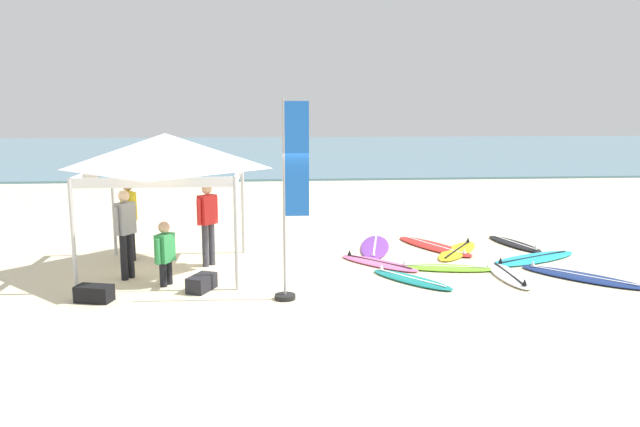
% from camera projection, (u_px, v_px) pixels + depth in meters
% --- Properties ---
extents(ground_plane, '(80.00, 80.00, 0.00)m').
position_uv_depth(ground_plane, '(310.00, 280.00, 11.63)').
color(ground_plane, beige).
extents(sea, '(80.00, 36.00, 0.10)m').
position_uv_depth(sea, '(280.00, 150.00, 44.48)').
color(sea, '#568499').
rests_on(sea, ground).
extents(canopy_tent, '(2.94, 2.94, 2.75)m').
position_uv_depth(canopy_tent, '(165.00, 152.00, 11.90)').
color(canopy_tent, '#B7B7BC').
rests_on(canopy_tent, ground).
extents(surfboard_purple, '(1.12, 2.49, 0.19)m').
position_uv_depth(surfboard_purple, '(375.00, 247.00, 14.24)').
color(surfboard_purple, purple).
rests_on(surfboard_purple, ground).
extents(surfboard_cyan, '(2.48, 1.66, 0.19)m').
position_uv_depth(surfboard_cyan, '(533.00, 258.00, 13.15)').
color(surfboard_cyan, '#23B2CC').
rests_on(surfboard_cyan, ground).
extents(surfboard_teal, '(1.54, 1.78, 0.19)m').
position_uv_depth(surfboard_teal, '(411.00, 279.00, 11.56)').
color(surfboard_teal, '#19847F').
rests_on(surfboard_teal, ground).
extents(surfboard_black, '(0.97, 1.94, 0.19)m').
position_uv_depth(surfboard_black, '(514.00, 244.00, 14.54)').
color(surfboard_black, black).
rests_on(surfboard_black, ground).
extents(surfboard_pink, '(1.71, 1.79, 0.19)m').
position_uv_depth(surfboard_pink, '(378.00, 263.00, 12.77)').
color(surfboard_pink, pink).
rests_on(surfboard_pink, ground).
extents(surfboard_yellow, '(1.64, 2.06, 0.19)m').
position_uv_depth(surfboard_yellow, '(457.00, 251.00, 13.83)').
color(surfboard_yellow, yellow).
rests_on(surfboard_yellow, ground).
extents(surfboard_lime, '(2.05, 0.93, 0.19)m').
position_uv_depth(surfboard_lime, '(444.00, 268.00, 12.39)').
color(surfboard_lime, '#7AD12D').
rests_on(surfboard_lime, ground).
extents(surfboard_white, '(0.57, 1.94, 0.19)m').
position_uv_depth(surfboard_white, '(509.00, 275.00, 11.84)').
color(surfboard_white, white).
rests_on(surfboard_white, ground).
extents(surfboard_navy, '(2.09, 2.19, 0.19)m').
position_uv_depth(surfboard_navy, '(582.00, 277.00, 11.75)').
color(surfboard_navy, navy).
rests_on(surfboard_navy, ground).
extents(surfboard_red, '(1.65, 2.44, 0.19)m').
position_uv_depth(surfboard_red, '(434.00, 246.00, 14.28)').
color(surfboard_red, red).
rests_on(surfboard_red, ground).
extents(person_yellow, '(0.39, 0.47, 1.71)m').
position_uv_depth(person_yellow, '(129.00, 215.00, 13.00)').
color(person_yellow, black).
rests_on(person_yellow, ground).
extents(person_red, '(0.40, 0.44, 1.71)m').
position_uv_depth(person_red, '(208.00, 219.00, 12.53)').
color(person_red, '#383842').
rests_on(person_red, ground).
extents(person_grey, '(0.37, 0.49, 1.71)m').
position_uv_depth(person_grey, '(126.00, 228.00, 11.56)').
color(person_grey, black).
rests_on(person_grey, ground).
extents(person_green, '(0.35, 0.51, 1.20)m').
position_uv_depth(person_green, '(165.00, 251.00, 11.19)').
color(person_green, black).
rests_on(person_green, ground).
extents(banner_flag, '(0.60, 0.36, 3.40)m').
position_uv_depth(banner_flag, '(291.00, 209.00, 10.24)').
color(banner_flag, '#99999E').
rests_on(banner_flag, ground).
extents(gear_bag_near_tent, '(0.54, 0.68, 0.28)m').
position_uv_depth(gear_bag_near_tent, '(202.00, 283.00, 10.97)').
color(gear_bag_near_tent, '#232328').
rests_on(gear_bag_near_tent, ground).
extents(gear_bag_by_pole, '(0.66, 0.46, 0.28)m').
position_uv_depth(gear_bag_by_pole, '(94.00, 294.00, 10.35)').
color(gear_bag_by_pole, black).
rests_on(gear_bag_by_pole, ground).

